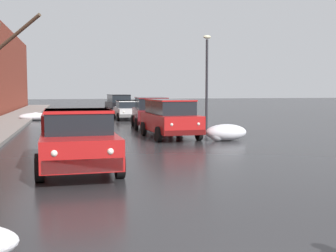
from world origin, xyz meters
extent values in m
ellipsoid|color=white|center=(-4.65, 29.02, 0.29)|extent=(2.55, 1.05, 0.58)
ellipsoid|color=white|center=(-4.74, 29.16, 0.30)|extent=(0.73, 0.61, 0.61)
ellipsoid|color=white|center=(4.61, 14.08, 0.37)|extent=(1.90, 1.08, 0.74)
ellipsoid|color=white|center=(4.17, 13.95, 0.30)|extent=(0.72, 0.60, 0.60)
ellipsoid|color=white|center=(4.82, 29.69, 0.34)|extent=(2.76, 1.12, 0.68)
ellipsoid|color=white|center=(4.47, 29.73, 0.26)|extent=(0.64, 0.53, 0.53)
ellipsoid|color=white|center=(4.44, 29.85, 0.31)|extent=(0.74, 0.61, 0.61)
cylinder|color=#4C3D2D|center=(-3.95, 10.59, 4.01)|extent=(1.87, 1.57, 1.32)
cube|color=red|center=(-2.03, 8.29, 0.74)|extent=(2.14, 5.40, 0.76)
cube|color=black|center=(-2.00, 7.54, 1.44)|extent=(1.78, 1.77, 0.64)
cube|color=red|center=(-2.00, 7.54, 1.72)|extent=(1.82, 1.82, 0.08)
cube|color=red|center=(-1.13, 9.39, 1.34)|extent=(0.19, 2.56, 0.44)
cube|color=red|center=(-2.99, 9.32, 1.34)|extent=(0.19, 2.56, 0.44)
cube|color=red|center=(-2.12, 10.90, 1.34)|extent=(1.86, 0.16, 0.44)
cube|color=#B7B7BC|center=(-1.93, 5.68, 0.54)|extent=(1.86, 0.18, 0.32)
sphere|color=white|center=(-1.30, 5.66, 0.86)|extent=(0.16, 0.16, 0.16)
sphere|color=white|center=(-2.57, 5.62, 0.86)|extent=(0.16, 0.16, 0.16)
cylinder|color=black|center=(-0.97, 6.72, 0.36)|extent=(0.24, 0.73, 0.72)
cylinder|color=black|center=(-2.97, 6.65, 0.36)|extent=(0.24, 0.73, 0.72)
cylinder|color=black|center=(-1.08, 9.92, 0.36)|extent=(0.24, 0.73, 0.72)
cylinder|color=black|center=(-3.08, 9.85, 0.36)|extent=(0.24, 0.73, 0.72)
cube|color=red|center=(2.37, 15.65, 0.74)|extent=(2.17, 4.64, 0.80)
cube|color=black|center=(2.37, 15.69, 1.48)|extent=(1.81, 3.27, 0.68)
cube|color=red|center=(2.37, 15.69, 1.79)|extent=(1.86, 3.33, 0.06)
cube|color=#520B0B|center=(2.53, 13.45, 0.46)|extent=(1.81, 0.25, 0.22)
cube|color=#520B0B|center=(2.21, 17.85, 0.46)|extent=(1.81, 0.25, 0.22)
cylinder|color=black|center=(3.41, 14.32, 0.34)|extent=(0.23, 0.69, 0.68)
cylinder|color=black|center=(1.53, 14.18, 0.34)|extent=(0.23, 0.69, 0.68)
cylinder|color=black|center=(3.21, 17.11, 0.34)|extent=(0.23, 0.69, 0.68)
cylinder|color=black|center=(1.33, 16.97, 0.34)|extent=(0.23, 0.69, 0.68)
sphere|color=silver|center=(3.13, 13.46, 0.82)|extent=(0.14, 0.14, 0.14)
sphere|color=silver|center=(1.94, 13.37, 0.82)|extent=(0.14, 0.14, 0.14)
cube|color=maroon|center=(2.46, 21.18, 0.74)|extent=(2.21, 4.66, 0.80)
cube|color=black|center=(2.46, 21.22, 1.48)|extent=(1.85, 3.29, 0.68)
cube|color=maroon|center=(2.46, 21.22, 1.79)|extent=(1.90, 3.35, 0.06)
cube|color=black|center=(2.31, 18.96, 0.46)|extent=(1.88, 0.24, 0.22)
cube|color=black|center=(2.61, 23.40, 0.46)|extent=(1.88, 0.24, 0.22)
cylinder|color=black|center=(3.34, 19.71, 0.34)|extent=(0.22, 0.69, 0.68)
cylinder|color=black|center=(1.39, 19.84, 0.34)|extent=(0.22, 0.69, 0.68)
cylinder|color=black|center=(3.53, 22.52, 0.34)|extent=(0.22, 0.69, 0.68)
cylinder|color=black|center=(1.58, 22.65, 0.34)|extent=(0.22, 0.69, 0.68)
sphere|color=silver|center=(2.93, 18.89, 0.82)|extent=(0.14, 0.14, 0.14)
sphere|color=silver|center=(1.69, 18.97, 0.82)|extent=(0.14, 0.14, 0.14)
cube|color=silver|center=(1.99, 28.60, 0.60)|extent=(1.72, 4.33, 0.60)
cube|color=black|center=(1.99, 28.82, 1.16)|extent=(1.47, 2.25, 0.52)
cube|color=silver|center=(1.99, 28.82, 1.39)|extent=(1.50, 2.30, 0.06)
cube|color=slate|center=(2.01, 26.50, 0.42)|extent=(1.65, 0.13, 0.22)
cube|color=slate|center=(1.98, 30.71, 0.42)|extent=(1.65, 0.13, 0.22)
cylinder|color=black|center=(2.87, 27.27, 0.30)|extent=(0.18, 0.60, 0.60)
cylinder|color=black|center=(1.14, 27.26, 0.30)|extent=(0.18, 0.60, 0.60)
cylinder|color=black|center=(2.84, 29.95, 0.30)|extent=(0.18, 0.60, 0.60)
cylinder|color=black|center=(1.12, 29.93, 0.30)|extent=(0.18, 0.60, 0.60)
sphere|color=silver|center=(2.56, 26.47, 0.68)|extent=(0.14, 0.14, 0.14)
sphere|color=silver|center=(1.46, 26.46, 0.68)|extent=(0.14, 0.14, 0.14)
cube|color=black|center=(2.05, 35.30, 0.74)|extent=(2.15, 4.86, 0.80)
cube|color=black|center=(2.05, 35.34, 1.48)|extent=(1.81, 3.42, 0.68)
cube|color=black|center=(2.05, 35.34, 1.79)|extent=(1.85, 3.49, 0.06)
cube|color=black|center=(2.18, 32.97, 0.46)|extent=(1.85, 0.23, 0.22)
cube|color=black|center=(1.92, 37.62, 0.46)|extent=(1.85, 0.23, 0.22)
cylinder|color=black|center=(3.09, 33.88, 0.34)|extent=(0.22, 0.69, 0.68)
cylinder|color=black|center=(1.17, 33.77, 0.34)|extent=(0.22, 0.69, 0.68)
cylinder|color=black|center=(2.92, 36.82, 0.34)|extent=(0.22, 0.69, 0.68)
cylinder|color=black|center=(1.01, 36.71, 0.34)|extent=(0.22, 0.69, 0.68)
sphere|color=silver|center=(2.79, 32.98, 0.82)|extent=(0.14, 0.14, 0.14)
sphere|color=silver|center=(1.57, 32.91, 0.82)|extent=(0.14, 0.14, 0.14)
cylinder|color=#28282D|center=(5.26, 19.08, 2.53)|extent=(0.14, 0.14, 5.05)
ellipsoid|color=beige|center=(5.26, 19.08, 5.19)|extent=(0.44, 0.24, 0.20)
camera|label=1|loc=(-2.18, -4.55, 2.31)|focal=47.03mm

